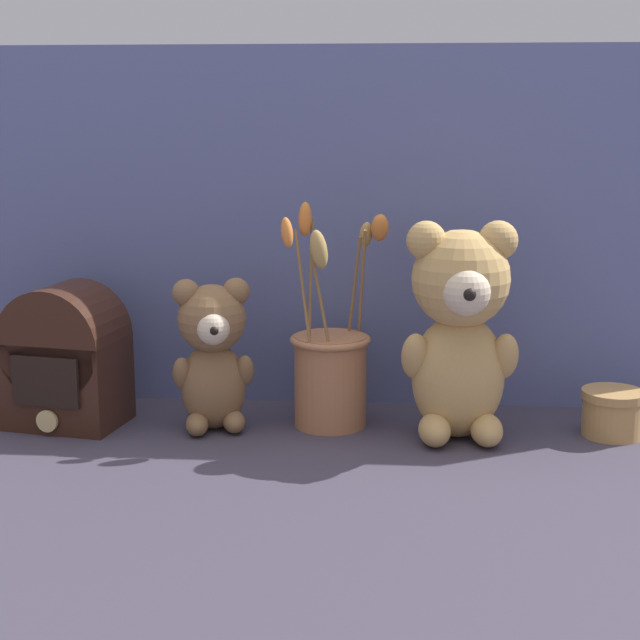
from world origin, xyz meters
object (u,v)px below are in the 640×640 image
at_px(teddy_bear_large, 460,327).
at_px(teddy_bear_medium, 213,352).
at_px(flower_vase, 331,369).
at_px(vintage_radio, 66,358).
at_px(decorative_tin_tall, 612,413).

relative_size(teddy_bear_large, teddy_bear_medium, 1.39).
xyz_separation_m(flower_vase, vintage_radio, (-0.39, -0.02, 0.01)).
relative_size(vintage_radio, decorative_tin_tall, 2.35).
bearing_deg(teddy_bear_medium, vintage_radio, 178.20).
relative_size(teddy_bear_large, flower_vase, 0.94).
relative_size(teddy_bear_medium, decorative_tin_tall, 2.49).
height_order(teddy_bear_medium, vintage_radio, teddy_bear_medium).
bearing_deg(flower_vase, vintage_radio, -176.54).
bearing_deg(vintage_radio, flower_vase, 3.46).
bearing_deg(teddy_bear_large, flower_vase, 167.41).
xyz_separation_m(teddy_bear_medium, flower_vase, (0.17, 0.03, -0.03)).
distance_m(teddy_bear_large, decorative_tin_tall, 0.26).
relative_size(flower_vase, decorative_tin_tall, 3.68).
relative_size(teddy_bear_medium, flower_vase, 0.68).
height_order(flower_vase, vintage_radio, flower_vase).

